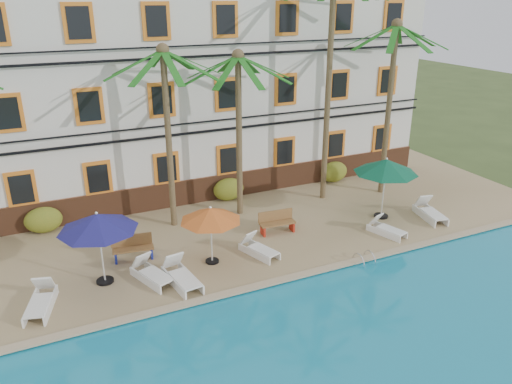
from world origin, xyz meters
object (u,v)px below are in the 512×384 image
bench_left (133,247)px  umbrella_green (386,167)px  palm_c (239,110)px  bench_right (277,222)px  lounger_b (152,273)px  pool_ladder (364,261)px  umbrella_red (211,215)px  umbrella_blue (98,222)px  lounger_e (386,229)px  palm_b (167,112)px  lounger_a (41,301)px  lounger_f (430,212)px  lounger_c (181,276)px  lounger_d (258,248)px  palm_e (391,85)px  palm_d (330,62)px

bench_left → umbrella_green: bearing=-4.7°
palm_c → bench_right: palm_c is taller
lounger_b → pool_ladder: bearing=-15.0°
umbrella_green → bench_left: size_ratio=1.78×
umbrella_red → pool_ladder: size_ratio=3.03×
umbrella_blue → lounger_e: 11.35m
palm_b → lounger_a: bearing=-142.6°
lounger_a → lounger_e: size_ratio=1.14×
lounger_f → bench_left: bearing=171.5°
lounger_a → bench_right: (9.20, 1.74, 0.18)m
lounger_f → pool_ladder: bearing=-158.4°
umbrella_red → lounger_f: bearing=-2.1°
umbrella_red → bench_right: umbrella_red is taller
lounger_b → lounger_c: lounger_c is taller
bench_left → pool_ladder: bearing=-26.4°
umbrella_blue → lounger_f: size_ratio=1.31×
umbrella_green → bench_left: (-10.77, 0.88, -1.89)m
palm_b → lounger_a: 8.34m
lounger_f → bench_right: size_ratio=1.31×
lounger_d → lounger_f: bearing=-1.2°
lounger_f → lounger_b: bearing=179.8°
umbrella_green → lounger_b: umbrella_green is taller
lounger_a → bench_right: bearing=10.7°
umbrella_red → palm_c: bearing=53.7°
lounger_a → bench_right: 9.37m
palm_b → umbrella_green: size_ratio=2.72×
lounger_a → lounger_b: lounger_a is taller
umbrella_red → lounger_d: umbrella_red is taller
lounger_d → lounger_f: lounger_f is taller
lounger_a → lounger_c: lounger_c is taller
lounger_f → umbrella_blue: bearing=177.4°
umbrella_blue → umbrella_red: bearing=-3.9°
bench_left → umbrella_red: bearing=-30.3°
umbrella_blue → lounger_b: (1.49, -0.59, -1.97)m
lounger_a → lounger_d: bearing=2.3°
lounger_e → palm_e: bearing=54.5°
palm_c → palm_d: bearing=-0.1°
umbrella_red → palm_d: bearing=27.3°
palm_d → umbrella_red: size_ratio=4.55×
palm_c → palm_e: palm_e is taller
umbrella_green → lounger_e: bearing=-121.7°
umbrella_green → palm_b: bearing=160.1°
palm_d → lounger_c: bearing=-151.6°
lounger_a → bench_right: size_ratio=1.29×
palm_c → umbrella_blue: 7.73m
lounger_c → pool_ladder: lounger_c is taller
lounger_a → palm_c: bearing=25.9°
palm_c → lounger_f: 9.48m
lounger_c → bench_left: lounger_c is taller
umbrella_red → bench_left: bearing=149.7°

